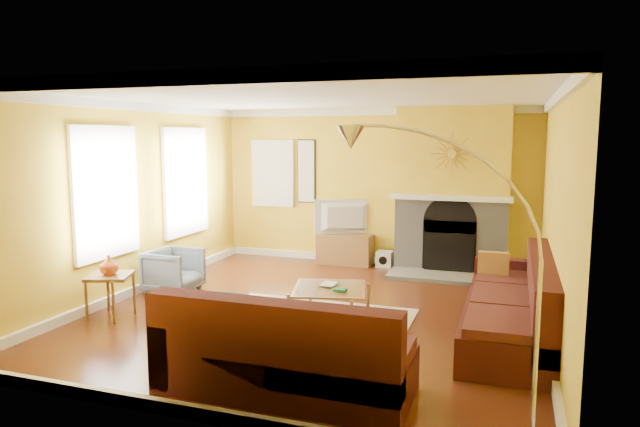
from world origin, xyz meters
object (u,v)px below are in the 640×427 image
at_px(coffee_table, 329,301).
at_px(side_table, 111,296).
at_px(media_console, 345,249).
at_px(sectional_sofa, 388,300).
at_px(armchair, 174,271).
at_px(arc_lamp, 447,286).

bearing_deg(coffee_table, side_table, -158.37).
distance_m(coffee_table, side_table, 2.70).
distance_m(coffee_table, media_console, 2.88).
bearing_deg(coffee_table, sectional_sofa, -37.13).
height_order(armchair, side_table, armchair).
relative_size(sectional_sofa, coffee_table, 4.46).
relative_size(sectional_sofa, media_console, 4.15).
height_order(coffee_table, side_table, side_table).
distance_m(side_table, arc_lamp, 4.57).
xyz_separation_m(sectional_sofa, armchair, (-3.32, 0.93, -0.14)).
bearing_deg(sectional_sofa, arc_lamp, -66.19).
bearing_deg(armchair, side_table, 176.55).
bearing_deg(side_table, coffee_table, 21.63).
bearing_deg(sectional_sofa, coffee_table, 142.87).
bearing_deg(sectional_sofa, armchair, 164.30).
distance_m(media_console, armchair, 3.13).
relative_size(armchair, side_table, 1.27).
xyz_separation_m(coffee_table, side_table, (-2.51, -1.00, 0.10)).
distance_m(armchair, arc_lamp, 5.05).
relative_size(sectional_sofa, armchair, 5.71).
height_order(sectional_sofa, arc_lamp, arc_lamp).
relative_size(sectional_sofa, side_table, 7.25).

